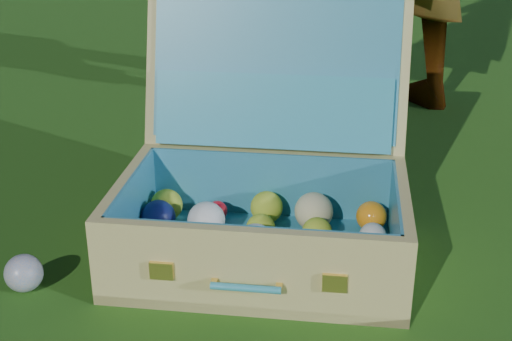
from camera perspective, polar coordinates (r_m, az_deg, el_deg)
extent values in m
plane|color=#215114|center=(1.55, 3.60, -8.06)|extent=(60.00, 60.00, 0.00)
sphere|color=#4578B4|center=(1.55, -18.09, -7.81)|extent=(0.08, 0.08, 0.08)
cube|color=#CEBC6F|center=(1.58, 0.37, -7.01)|extent=(0.70, 0.56, 0.02)
cube|color=#CEBC6F|center=(1.37, -0.65, -8.17)|extent=(0.60, 0.18, 0.19)
cube|color=#CEBC6F|center=(1.71, 1.20, -1.37)|extent=(0.60, 0.18, 0.19)
cube|color=#CEBC6F|center=(1.60, -10.31, -3.67)|extent=(0.12, 0.36, 0.19)
cube|color=#CEBC6F|center=(1.53, 11.54, -4.99)|extent=(0.12, 0.36, 0.19)
cube|color=teal|center=(1.57, 0.38, -6.56)|extent=(0.65, 0.50, 0.01)
cube|color=teal|center=(1.38, -0.57, -7.46)|extent=(0.56, 0.15, 0.16)
cube|color=teal|center=(1.69, 1.15, -1.22)|extent=(0.56, 0.15, 0.16)
cube|color=teal|center=(1.59, -9.84, -3.34)|extent=(0.10, 0.36, 0.16)
cube|color=teal|center=(1.53, 11.04, -4.59)|extent=(0.10, 0.36, 0.16)
cube|color=#CEBC6F|center=(1.70, 1.63, 8.65)|extent=(0.64, 0.31, 0.40)
cube|color=teal|center=(1.68, 1.56, 8.68)|extent=(0.58, 0.26, 0.35)
cube|color=teal|center=(1.67, 1.36, 4.74)|extent=(0.55, 0.21, 0.17)
cube|color=#F2C659|center=(1.39, -7.58, -7.96)|extent=(0.05, 0.02, 0.04)
cube|color=#F2C659|center=(1.35, 6.31, -8.95)|extent=(0.05, 0.02, 0.04)
cylinder|color=teal|center=(1.35, -0.83, -9.39)|extent=(0.13, 0.05, 0.01)
cube|color=#F2C659|center=(1.37, -3.38, -9.00)|extent=(0.02, 0.02, 0.01)
cube|color=#F2C659|center=(1.35, 1.85, -9.38)|extent=(0.02, 0.02, 0.01)
sphere|color=#C2D433|center=(1.49, -9.06, -6.97)|extent=(0.07, 0.07, 0.07)
sphere|color=orange|center=(1.46, -5.06, -7.83)|extent=(0.06, 0.06, 0.06)
sphere|color=#0E1447|center=(1.44, -0.48, -7.96)|extent=(0.07, 0.07, 0.07)
sphere|color=beige|center=(1.44, 4.12, -8.01)|extent=(0.06, 0.06, 0.06)
sphere|color=#C2D433|center=(1.43, 8.97, -8.22)|extent=(0.08, 0.08, 0.08)
sphere|color=red|center=(1.56, -8.18, -5.74)|extent=(0.05, 0.05, 0.05)
sphere|color=orange|center=(1.54, -4.36, -5.98)|extent=(0.06, 0.06, 0.06)
sphere|color=silver|center=(1.52, -0.06, -5.80)|extent=(0.08, 0.08, 0.08)
sphere|color=gold|center=(1.50, 4.57, -6.35)|extent=(0.08, 0.08, 0.08)
sphere|color=gold|center=(1.51, 8.83, -6.65)|extent=(0.06, 0.06, 0.06)
sphere|color=#0E1447|center=(1.64, -7.81, -3.71)|extent=(0.08, 0.08, 0.08)
sphere|color=silver|center=(1.61, -4.00, -3.99)|extent=(0.09, 0.09, 0.09)
sphere|color=#C2D433|center=(1.59, 0.38, -4.65)|extent=(0.07, 0.07, 0.07)
sphere|color=#C2D433|center=(1.58, 4.90, -4.94)|extent=(0.07, 0.07, 0.07)
sphere|color=silver|center=(1.59, 9.32, -5.21)|extent=(0.06, 0.06, 0.06)
sphere|color=#C2D433|center=(1.70, -7.17, -2.75)|extent=(0.08, 0.08, 0.08)
sphere|color=red|center=(1.69, -3.12, -3.23)|extent=(0.05, 0.05, 0.05)
sphere|color=#C2D433|center=(1.67, 0.85, -2.95)|extent=(0.08, 0.08, 0.08)
sphere|color=beige|center=(1.65, 4.64, -3.28)|extent=(0.09, 0.09, 0.09)
sphere|color=orange|center=(1.66, 9.21, -3.64)|extent=(0.07, 0.07, 0.07)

